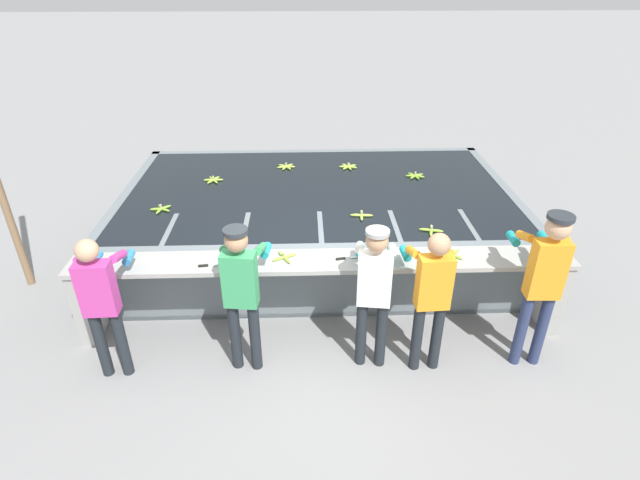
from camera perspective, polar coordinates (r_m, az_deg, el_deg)
The scene contains 20 objects.
ground_plane at distance 5.61m, azimuth 0.40°, elevation -11.62°, with size 80.00×80.00×0.00m, color gray.
wash_tank at distance 7.06m, azimuth -0.25°, elevation 2.29°, with size 5.31×3.24×0.94m.
work_ledge at distance 5.37m, azimuth 0.33°, elevation -4.56°, with size 5.31×0.45×0.94m.
worker_0 at distance 5.14m, azimuth -23.75°, elevation -5.97°, with size 0.42×0.71×1.55m.
worker_1 at distance 4.81m, azimuth -8.97°, elevation -5.27°, with size 0.46×0.73×1.61m.
worker_2 at distance 4.84m, azimuth 6.20°, elevation -5.23°, with size 0.47×0.73×1.57m.
worker_3 at distance 4.90m, azimuth 12.64°, elevation -5.67°, with size 0.42×0.71×1.56m.
worker_4 at distance 5.22m, azimuth 24.19°, elevation -3.78°, with size 0.42×0.73×1.72m.
banana_bunch_floating_0 at distance 7.41m, azimuth 10.82°, elevation 7.24°, with size 0.28×0.28×0.08m.
banana_bunch_floating_1 at distance 6.58m, azimuth -17.70°, elevation 3.42°, with size 0.27×0.28×0.08m.
banana_bunch_floating_2 at distance 5.91m, azimuth 12.59°, elevation 1.10°, with size 0.28×0.28×0.08m.
banana_bunch_floating_3 at distance 7.29m, azimuth -12.08°, elevation 6.74°, with size 0.28×0.26×0.08m.
banana_bunch_floating_4 at distance 7.63m, azimuth 3.25°, elevation 8.39°, with size 0.27×0.28×0.08m.
banana_bunch_floating_5 at distance 6.13m, azimuth 4.77°, elevation 2.85°, with size 0.28×0.28×0.08m.
banana_bunch_floating_6 at distance 7.63m, azimuth -3.90°, elevation 8.39°, with size 0.28×0.28×0.08m.
banana_bunch_ledge_0 at distance 5.25m, azimuth -4.10°, elevation -1.95°, with size 0.27×0.27×0.08m.
banana_bunch_ledge_1 at distance 5.71m, azimuth 24.38°, elevation -2.01°, with size 0.27×0.28×0.08m.
banana_bunch_ledge_2 at distance 5.48m, azimuth 14.77°, elevation -1.55°, with size 0.24×0.24×0.08m.
knife_0 at distance 5.25m, azimuth -12.44°, elevation -2.83°, with size 0.35×0.07×0.02m.
knife_1 at distance 5.25m, azimuth 3.11°, elevation -2.06°, with size 0.35×0.10×0.02m.
Camera 1 is at (-0.18, -4.23, 3.69)m, focal length 28.00 mm.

